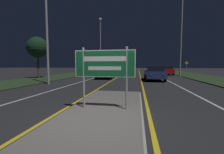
# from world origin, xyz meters

# --- Properties ---
(ground_plane) EXTENTS (160.00, 160.00, 0.00)m
(ground_plane) POSITION_xyz_m (0.00, 0.00, 0.00)
(ground_plane) COLOR #232326
(median_island) EXTENTS (2.60, 7.05, 0.10)m
(median_island) POSITION_xyz_m (0.00, 0.68, 0.04)
(median_island) COLOR #999993
(median_island) RESTS_ON ground_plane
(verge_left) EXTENTS (5.00, 100.00, 0.08)m
(verge_left) POSITION_xyz_m (-9.50, 20.00, 0.04)
(verge_left) COLOR #23381E
(verge_left) RESTS_ON ground_plane
(verge_right) EXTENTS (5.00, 100.00, 0.08)m
(verge_right) POSITION_xyz_m (9.50, 20.00, 0.04)
(verge_right) COLOR #23381E
(verge_right) RESTS_ON ground_plane
(centre_line_yellow_left) EXTENTS (0.12, 70.00, 0.01)m
(centre_line_yellow_left) POSITION_xyz_m (-1.49, 25.00, 0.00)
(centre_line_yellow_left) COLOR gold
(centre_line_yellow_left) RESTS_ON ground_plane
(centre_line_yellow_right) EXTENTS (0.12, 70.00, 0.01)m
(centre_line_yellow_right) POSITION_xyz_m (1.49, 25.00, 0.00)
(centre_line_yellow_right) COLOR gold
(centre_line_yellow_right) RESTS_ON ground_plane
(lane_line_white_left) EXTENTS (0.12, 70.00, 0.01)m
(lane_line_white_left) POSITION_xyz_m (-4.20, 25.00, 0.00)
(lane_line_white_left) COLOR silver
(lane_line_white_left) RESTS_ON ground_plane
(lane_line_white_right) EXTENTS (0.12, 70.00, 0.01)m
(lane_line_white_right) POSITION_xyz_m (4.20, 25.00, 0.00)
(lane_line_white_right) COLOR silver
(lane_line_white_right) RESTS_ON ground_plane
(edge_line_white_left) EXTENTS (0.10, 70.00, 0.01)m
(edge_line_white_left) POSITION_xyz_m (-7.20, 25.00, 0.00)
(edge_line_white_left) COLOR silver
(edge_line_white_left) RESTS_ON ground_plane
(edge_line_white_right) EXTENTS (0.10, 70.00, 0.01)m
(edge_line_white_right) POSITION_xyz_m (7.20, 25.00, 0.00)
(edge_line_white_right) COLOR silver
(edge_line_white_right) RESTS_ON ground_plane
(highway_sign) EXTENTS (2.09, 0.07, 2.11)m
(highway_sign) POSITION_xyz_m (0.00, 0.67, 1.57)
(highway_sign) COLOR #9E9E99
(highway_sign) RESTS_ON median_island
(streetlight_left_near) EXTENTS (0.51, 0.51, 8.73)m
(streetlight_left_near) POSITION_xyz_m (-6.23, 7.06, 5.60)
(streetlight_left_near) COLOR #9E9E99
(streetlight_left_near) RESTS_ON ground_plane
(streetlight_left_far) EXTENTS (0.60, 0.60, 11.13)m
(streetlight_left_far) POSITION_xyz_m (-6.50, 25.96, 7.45)
(streetlight_left_far) COLOR #9E9E99
(streetlight_left_far) RESTS_ON ground_plane
(streetlight_right_near) EXTENTS (0.50, 0.50, 11.31)m
(streetlight_right_near) POSITION_xyz_m (6.54, 16.34, 6.95)
(streetlight_right_near) COLOR #9E9E99
(streetlight_right_near) RESTS_ON ground_plane
(car_receding_0) EXTENTS (1.95, 4.67, 1.45)m
(car_receding_0) POSITION_xyz_m (2.85, 11.94, 0.76)
(car_receding_0) COLOR navy
(car_receding_0) RESTS_ON ground_plane
(car_receding_1) EXTENTS (1.95, 4.58, 1.42)m
(car_receding_1) POSITION_xyz_m (5.73, 21.52, 0.75)
(car_receding_1) COLOR maroon
(car_receding_1) RESTS_ON ground_plane
(car_approaching_0) EXTENTS (1.93, 4.45, 1.44)m
(car_approaching_0) POSITION_xyz_m (-2.63, 13.43, 0.75)
(car_approaching_0) COLOR #4C514C
(car_approaching_0) RESTS_ON ground_plane
(car_approaching_1) EXTENTS (1.86, 4.14, 1.40)m
(car_approaching_1) POSITION_xyz_m (-2.73, 23.48, 0.74)
(car_approaching_1) COLOR maroon
(car_approaching_1) RESTS_ON ground_plane
(warning_sign) EXTENTS (0.60, 0.06, 2.20)m
(warning_sign) POSITION_xyz_m (9.59, 23.93, 1.41)
(warning_sign) COLOR #9E9E99
(warning_sign) RESTS_ON verge_right
(roadside_palm_left) EXTENTS (2.40, 2.40, 4.78)m
(roadside_palm_left) POSITION_xyz_m (-10.43, 11.60, 3.63)
(roadside_palm_left) COLOR #4C3823
(roadside_palm_left) RESTS_ON verge_left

